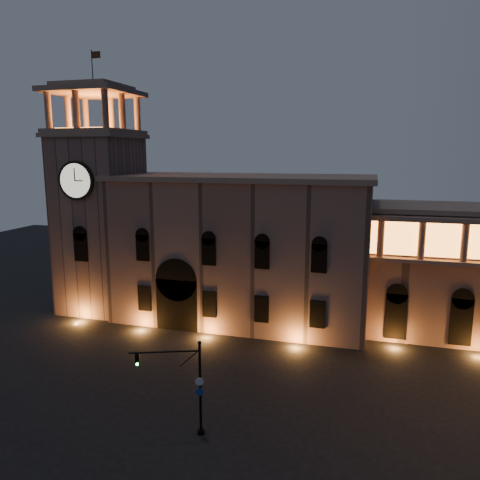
{
  "coord_description": "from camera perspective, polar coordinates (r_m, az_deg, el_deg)",
  "views": [
    {
      "loc": [
        12.95,
        -31.32,
        20.11
      ],
      "look_at": [
        -0.46,
        16.0,
        10.99
      ],
      "focal_mm": 35.0,
      "sensor_mm": 36.0,
      "label": 1
    }
  ],
  "objects": [
    {
      "name": "government_building",
      "position": [
        56.48,
        0.06,
        -1.08
      ],
      "size": [
        30.8,
        12.8,
        17.6
      ],
      "color": "#7B5B50",
      "rests_on": "ground"
    },
    {
      "name": "clock_tower",
      "position": [
        62.55,
        -16.68,
        3.07
      ],
      "size": [
        9.8,
        9.8,
        32.4
      ],
      "color": "#7B5B50",
      "rests_on": "ground"
    },
    {
      "name": "traffic_light",
      "position": [
        35.13,
        -6.38,
        -17.3
      ],
      "size": [
        4.94,
        2.07,
        7.16
      ],
      "rotation": [
        0.0,
        0.0,
        0.36
      ],
      "color": "black",
      "rests_on": "ground"
    },
    {
      "name": "ground",
      "position": [
        39.41,
        -6.08,
        -20.24
      ],
      "size": [
        160.0,
        160.0,
        0.0
      ],
      "primitive_type": "plane",
      "color": "black",
      "rests_on": "ground"
    }
  ]
}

